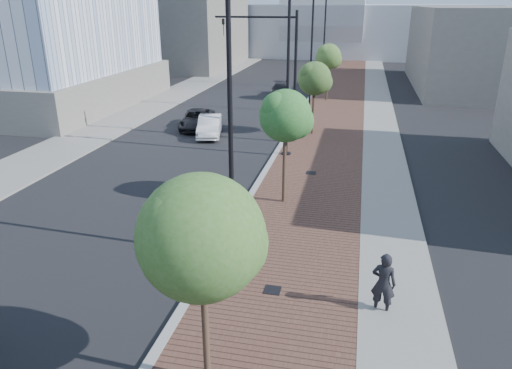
# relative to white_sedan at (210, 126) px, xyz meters

# --- Properties ---
(sidewalk) EXTENTS (7.00, 140.00, 0.12)m
(sidewalk) POSITION_rel_white_sedan_xyz_m (8.63, 14.63, -0.62)
(sidewalk) COLOR #4C2D23
(sidewalk) RESTS_ON ground
(concrete_strip) EXTENTS (2.40, 140.00, 0.13)m
(concrete_strip) POSITION_rel_white_sedan_xyz_m (11.33, 14.63, -0.61)
(concrete_strip) COLOR slate
(concrete_strip) RESTS_ON ground
(curb) EXTENTS (0.30, 140.00, 0.14)m
(curb) POSITION_rel_white_sedan_xyz_m (5.13, 14.63, -0.61)
(curb) COLOR gray
(curb) RESTS_ON ground
(west_sidewalk) EXTENTS (4.00, 140.00, 0.12)m
(west_sidewalk) POSITION_rel_white_sedan_xyz_m (-7.87, 14.63, -0.62)
(west_sidewalk) COLOR slate
(west_sidewalk) RESTS_ON ground
(white_sedan) EXTENTS (2.31, 4.33, 1.36)m
(white_sedan) POSITION_rel_white_sedan_xyz_m (0.00, 0.00, 0.00)
(white_sedan) COLOR silver
(white_sedan) RESTS_ON ground
(dark_car_mid) EXTENTS (2.95, 4.96, 1.29)m
(dark_car_mid) POSITION_rel_white_sedan_xyz_m (-1.48, 1.75, -0.03)
(dark_car_mid) COLOR black
(dark_car_mid) RESTS_ON ground
(dark_car_far) EXTENTS (2.19, 4.25, 1.18)m
(dark_car_far) POSITION_rel_white_sedan_xyz_m (2.19, 15.31, -0.09)
(dark_car_far) COLOR black
(dark_car_far) RESTS_ON ground
(pedestrian) EXTENTS (0.78, 0.59, 1.91)m
(pedestrian) POSITION_rel_white_sedan_xyz_m (10.77, -17.60, 0.28)
(pedestrian) COLOR black
(pedestrian) RESTS_ON ground
(streetlight_1) EXTENTS (1.44, 0.56, 9.21)m
(streetlight_1) POSITION_rel_white_sedan_xyz_m (5.62, -15.37, 3.66)
(streetlight_1) COLOR black
(streetlight_1) RESTS_ON ground
(streetlight_2) EXTENTS (1.72, 0.56, 9.28)m
(streetlight_2) POSITION_rel_white_sedan_xyz_m (5.73, -3.37, 4.14)
(streetlight_2) COLOR black
(streetlight_2) RESTS_ON ground
(streetlight_3) EXTENTS (1.44, 0.56, 9.21)m
(streetlight_3) POSITION_rel_white_sedan_xyz_m (5.62, 8.63, 3.66)
(streetlight_3) COLOR black
(streetlight_3) RESTS_ON ground
(streetlight_4) EXTENTS (1.72, 0.56, 9.28)m
(streetlight_4) POSITION_rel_white_sedan_xyz_m (5.73, 20.63, 4.14)
(streetlight_4) COLOR black
(streetlight_4) RESTS_ON ground
(traffic_mast) EXTENTS (5.09, 0.20, 8.00)m
(traffic_mast) POSITION_rel_white_sedan_xyz_m (4.83, -0.37, 4.30)
(traffic_mast) COLOR black
(traffic_mast) RESTS_ON ground
(tree_0) EXTENTS (2.72, 2.72, 5.25)m
(tree_0) POSITION_rel_white_sedan_xyz_m (6.77, -21.35, 3.20)
(tree_0) COLOR #382619
(tree_0) RESTS_ON ground
(tree_1) EXTENTS (2.29, 2.22, 5.11)m
(tree_1) POSITION_rel_white_sedan_xyz_m (6.77, -10.35, 3.30)
(tree_1) COLOR #382619
(tree_1) RESTS_ON ground
(tree_2) EXTENTS (2.26, 2.19, 4.89)m
(tree_2) POSITION_rel_white_sedan_xyz_m (6.77, 1.65, 3.10)
(tree_2) COLOR #382619
(tree_2) RESTS_ON ground
(tree_3) EXTENTS (2.29, 2.22, 5.06)m
(tree_3) POSITION_rel_white_sedan_xyz_m (6.77, 13.65, 3.26)
(tree_3) COLOR #382619
(tree_3) RESTS_ON ground
(tower_podium) EXTENTS (19.00, 19.00, 3.00)m
(tower_podium) POSITION_rel_white_sedan_xyz_m (-18.87, 6.63, 0.82)
(tower_podium) COLOR slate
(tower_podium) RESTS_ON ground
(convention_center) EXTENTS (50.00, 30.00, 50.00)m
(convention_center) POSITION_rel_white_sedan_xyz_m (3.13, 59.63, 5.33)
(convention_center) COLOR #B0B4BB
(convention_center) RESTS_ON ground
(commercial_block_nw) EXTENTS (14.00, 20.00, 10.00)m
(commercial_block_nw) POSITION_rel_white_sedan_xyz_m (-14.87, 34.63, 4.32)
(commercial_block_nw) COLOR #615D57
(commercial_block_nw) RESTS_ON ground
(commercial_block_ne) EXTENTS (12.00, 22.00, 8.00)m
(commercial_block_ne) POSITION_rel_white_sedan_xyz_m (21.13, 24.63, 3.32)
(commercial_block_ne) COLOR #615E58
(commercial_block_ne) RESTS_ON ground
(utility_cover_1) EXTENTS (0.50, 0.50, 0.02)m
(utility_cover_1) POSITION_rel_white_sedan_xyz_m (7.53, -17.37, -0.55)
(utility_cover_1) COLOR black
(utility_cover_1) RESTS_ON sidewalk
(utility_cover_2) EXTENTS (0.50, 0.50, 0.02)m
(utility_cover_2) POSITION_rel_white_sedan_xyz_m (7.53, -6.37, -0.55)
(utility_cover_2) COLOR black
(utility_cover_2) RESTS_ON sidewalk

